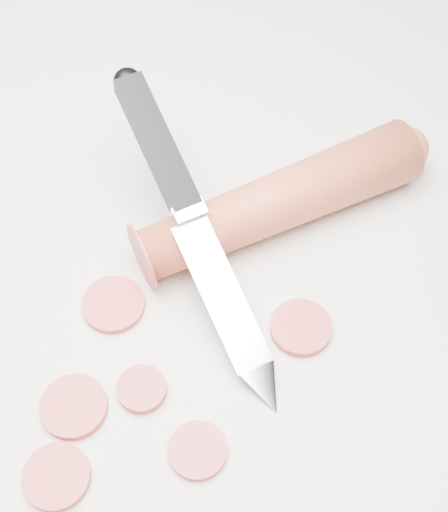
% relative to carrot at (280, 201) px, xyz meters
% --- Properties ---
extents(ground, '(2.40, 2.40, 0.00)m').
position_rel_carrot_xyz_m(ground, '(-0.02, -0.08, -0.02)').
color(ground, silver).
rests_on(ground, ground).
extents(carrot, '(0.16, 0.17, 0.04)m').
position_rel_carrot_xyz_m(carrot, '(0.00, 0.00, 0.00)').
color(carrot, '#BC4223').
rests_on(carrot, ground).
extents(carrot_slice_0, '(0.04, 0.04, 0.01)m').
position_rel_carrot_xyz_m(carrot_slice_0, '(-0.06, -0.21, -0.02)').
color(carrot_slice_0, '#C23332').
rests_on(carrot_slice_0, ground).
extents(carrot_slice_1, '(0.04, 0.04, 0.01)m').
position_rel_carrot_xyz_m(carrot_slice_1, '(0.04, -0.07, -0.02)').
color(carrot_slice_1, '#C23332').
rests_on(carrot_slice_1, ground).
extents(carrot_slice_2, '(0.03, 0.03, 0.01)m').
position_rel_carrot_xyz_m(carrot_slice_2, '(0.01, -0.17, -0.02)').
color(carrot_slice_2, '#C23332').
rests_on(carrot_slice_2, ground).
extents(carrot_slice_3, '(0.04, 0.04, 0.01)m').
position_rel_carrot_xyz_m(carrot_slice_3, '(-0.07, -0.17, -0.02)').
color(carrot_slice_3, '#C23332').
rests_on(carrot_slice_3, ground).
extents(carrot_slice_4, '(0.04, 0.04, 0.01)m').
position_rel_carrot_xyz_m(carrot_slice_4, '(-0.08, -0.10, -0.02)').
color(carrot_slice_4, '#C23332').
rests_on(carrot_slice_4, ground).
extents(carrot_slice_5, '(0.03, 0.03, 0.01)m').
position_rel_carrot_xyz_m(carrot_slice_5, '(-0.04, -0.14, -0.02)').
color(carrot_slice_5, '#C23332').
rests_on(carrot_slice_5, ground).
extents(kitchen_knife, '(0.18, 0.17, 0.09)m').
position_rel_carrot_xyz_m(kitchen_knife, '(-0.04, -0.05, 0.02)').
color(kitchen_knife, silver).
rests_on(kitchen_knife, ground).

